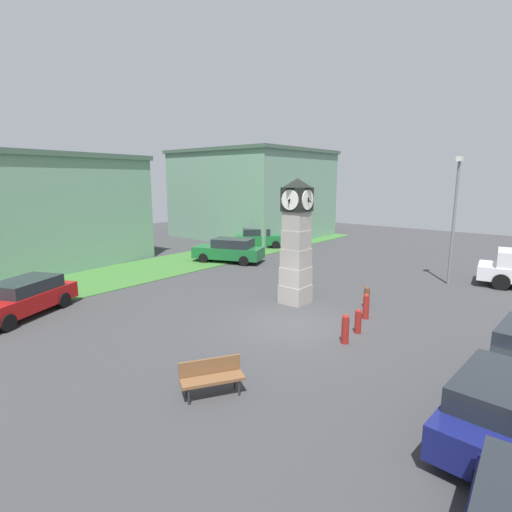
{
  "coord_description": "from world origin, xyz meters",
  "views": [
    {
      "loc": [
        -11.84,
        -7.93,
        5.41
      ],
      "look_at": [
        0.96,
        2.62,
        2.2
      ],
      "focal_mm": 28.0,
      "sensor_mm": 36.0,
      "label": 1
    }
  ],
  "objects_px": {
    "clock_tower": "(296,244)",
    "bollard_far_row": "(366,306)",
    "car_silver_hatch": "(259,238)",
    "bollard_near_tower": "(345,329)",
    "car_end_of_row": "(22,298)",
    "street_lamp_near_road": "(455,212)",
    "bollard_end_row": "(367,297)",
    "car_near_tower": "(509,408)",
    "bench": "(212,375)",
    "bollard_mid_row": "(358,321)",
    "car_far_lot": "(230,250)"
  },
  "relations": [
    {
      "from": "bench",
      "to": "bollard_far_row",
      "type": "bearing_deg",
      "value": -4.6
    },
    {
      "from": "car_far_lot",
      "to": "street_lamp_near_road",
      "type": "distance_m",
      "value": 13.4
    },
    {
      "from": "bollard_far_row",
      "to": "car_end_of_row",
      "type": "distance_m",
      "value": 13.68
    },
    {
      "from": "bollard_near_tower",
      "to": "car_silver_hatch",
      "type": "relative_size",
      "value": 0.25
    },
    {
      "from": "bollard_far_row",
      "to": "bench",
      "type": "height_order",
      "value": "bollard_far_row"
    },
    {
      "from": "bench",
      "to": "street_lamp_near_road",
      "type": "xyz_separation_m",
      "value": [
        15.5,
        -1.72,
        3.22
      ]
    },
    {
      "from": "bollard_near_tower",
      "to": "car_far_lot",
      "type": "bearing_deg",
      "value": 59.05
    },
    {
      "from": "car_far_lot",
      "to": "car_silver_hatch",
      "type": "distance_m",
      "value": 6.12
    },
    {
      "from": "bollard_near_tower",
      "to": "car_near_tower",
      "type": "bearing_deg",
      "value": -116.63
    },
    {
      "from": "bollard_near_tower",
      "to": "bollard_end_row",
      "type": "distance_m",
      "value": 4.15
    },
    {
      "from": "clock_tower",
      "to": "bench",
      "type": "xyz_separation_m",
      "value": [
        -7.75,
        -2.67,
        -2.13
      ]
    },
    {
      "from": "bollard_near_tower",
      "to": "car_far_lot",
      "type": "xyz_separation_m",
      "value": [
        7.24,
        12.08,
        0.28
      ]
    },
    {
      "from": "car_near_tower",
      "to": "bench",
      "type": "distance_m",
      "value": 6.63
    },
    {
      "from": "clock_tower",
      "to": "bollard_far_row",
      "type": "bearing_deg",
      "value": -89.18
    },
    {
      "from": "car_silver_hatch",
      "to": "bollard_near_tower",
      "type": "bearing_deg",
      "value": -132.31
    },
    {
      "from": "bollard_near_tower",
      "to": "bollard_far_row",
      "type": "xyz_separation_m",
      "value": [
        2.7,
        0.49,
        0.0
      ]
    },
    {
      "from": "car_end_of_row",
      "to": "street_lamp_near_road",
      "type": "distance_m",
      "value": 20.25
    },
    {
      "from": "bollard_mid_row",
      "to": "bench",
      "type": "distance_m",
      "value": 6.3
    },
    {
      "from": "clock_tower",
      "to": "bollard_end_row",
      "type": "bearing_deg",
      "value": -63.64
    },
    {
      "from": "clock_tower",
      "to": "bollard_end_row",
      "type": "height_order",
      "value": "clock_tower"
    },
    {
      "from": "bollard_near_tower",
      "to": "car_near_tower",
      "type": "height_order",
      "value": "car_near_tower"
    },
    {
      "from": "bollard_far_row",
      "to": "car_silver_hatch",
      "type": "bearing_deg",
      "value": 53.27
    },
    {
      "from": "bollard_near_tower",
      "to": "bench",
      "type": "distance_m",
      "value": 5.21
    },
    {
      "from": "car_end_of_row",
      "to": "street_lamp_near_road",
      "type": "xyz_separation_m",
      "value": [
        16.15,
        -11.85,
        3.0
      ]
    },
    {
      "from": "car_silver_hatch",
      "to": "bollard_far_row",
      "type": "bearing_deg",
      "value": -126.73
    },
    {
      "from": "car_near_tower",
      "to": "bollard_end_row",
      "type": "bearing_deg",
      "value": 42.79
    },
    {
      "from": "clock_tower",
      "to": "street_lamp_near_road",
      "type": "relative_size",
      "value": 0.84
    },
    {
      "from": "bollard_end_row",
      "to": "bench",
      "type": "relative_size",
      "value": 0.57
    },
    {
      "from": "bench",
      "to": "street_lamp_near_road",
      "type": "distance_m",
      "value": 15.92
    },
    {
      "from": "car_far_lot",
      "to": "bollard_near_tower",
      "type": "bearing_deg",
      "value": -120.95
    },
    {
      "from": "car_end_of_row",
      "to": "street_lamp_near_road",
      "type": "bearing_deg",
      "value": -36.28
    },
    {
      "from": "car_end_of_row",
      "to": "car_far_lot",
      "type": "bearing_deg",
      "value": 3.64
    },
    {
      "from": "bench",
      "to": "bollard_near_tower",
      "type": "bearing_deg",
      "value": -12.41
    },
    {
      "from": "bollard_mid_row",
      "to": "bench",
      "type": "xyz_separation_m",
      "value": [
        -6.21,
        1.05,
        0.07
      ]
    },
    {
      "from": "car_near_tower",
      "to": "car_far_lot",
      "type": "distance_m",
      "value": 19.64
    },
    {
      "from": "bollard_near_tower",
      "to": "street_lamp_near_road",
      "type": "height_order",
      "value": "street_lamp_near_road"
    },
    {
      "from": "bollard_mid_row",
      "to": "car_far_lot",
      "type": "distance_m",
      "value": 13.48
    },
    {
      "from": "clock_tower",
      "to": "bollard_mid_row",
      "type": "bearing_deg",
      "value": -112.49
    },
    {
      "from": "bollard_mid_row",
      "to": "car_near_tower",
      "type": "distance_m",
      "value": 6.22
    },
    {
      "from": "bollard_far_row",
      "to": "bollard_end_row",
      "type": "height_order",
      "value": "bollard_far_row"
    },
    {
      "from": "bollard_far_row",
      "to": "bollard_end_row",
      "type": "xyz_separation_m",
      "value": [
        1.31,
        0.56,
        -0.04
      ]
    },
    {
      "from": "bollard_end_row",
      "to": "car_near_tower",
      "type": "distance_m",
      "value": 8.88
    },
    {
      "from": "car_near_tower",
      "to": "car_silver_hatch",
      "type": "height_order",
      "value": "car_silver_hatch"
    },
    {
      "from": "bollard_near_tower",
      "to": "bollard_mid_row",
      "type": "bearing_deg",
      "value": 3.53
    },
    {
      "from": "car_far_lot",
      "to": "street_lamp_near_road",
      "type": "relative_size",
      "value": 0.75
    },
    {
      "from": "bollard_near_tower",
      "to": "bollard_end_row",
      "type": "relative_size",
      "value": 1.08
    },
    {
      "from": "bollard_mid_row",
      "to": "car_silver_hatch",
      "type": "xyz_separation_m",
      "value": [
        11.85,
        14.17,
        0.33
      ]
    },
    {
      "from": "bollard_near_tower",
      "to": "car_far_lot",
      "type": "distance_m",
      "value": 14.09
    },
    {
      "from": "bollard_mid_row",
      "to": "car_far_lot",
      "type": "xyz_separation_m",
      "value": [
        6.12,
        12.01,
        0.35
      ]
    },
    {
      "from": "car_silver_hatch",
      "to": "bench",
      "type": "height_order",
      "value": "car_silver_hatch"
    }
  ]
}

